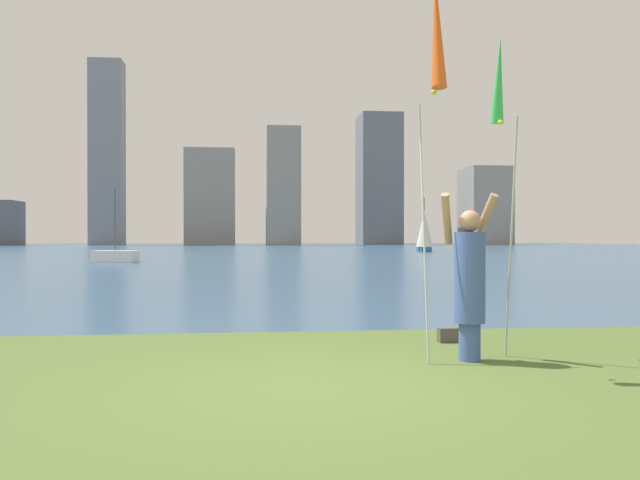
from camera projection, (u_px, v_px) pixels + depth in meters
ground at (256, 252)px, 56.71m from camera, size 120.00×138.00×0.12m
person at (469, 278)px, 7.30m from camera, size 0.69×0.51×1.87m
kite_flag_left at (436, 36)px, 6.81m from camera, size 0.16×0.89×4.23m
kite_flag_right at (499, 89)px, 7.75m from camera, size 0.16×0.69×3.74m
bag at (449, 335)px, 8.58m from camera, size 0.29×0.16×0.19m
sailboat_2 at (424, 232)px, 56.94m from camera, size 1.57×2.93×4.71m
sailboat_3 at (115, 256)px, 34.45m from camera, size 2.55×1.63×3.83m
skyline_tower_1 at (107, 153)px, 98.20m from camera, size 4.79×4.02×27.57m
skyline_tower_2 at (210, 197)px, 98.80m from camera, size 7.37×5.46×14.37m
skyline_tower_3 at (283, 187)px, 97.27m from camera, size 4.94×6.47×17.26m
skyline_tower_4 at (379, 180)px, 103.64m from camera, size 6.34×7.36×20.40m
skyline_tower_5 at (485, 206)px, 100.95m from camera, size 6.31×7.97×11.80m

